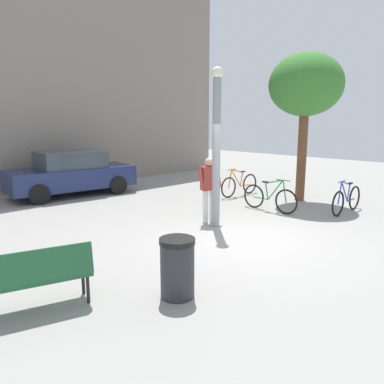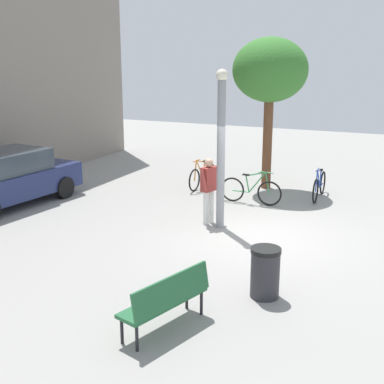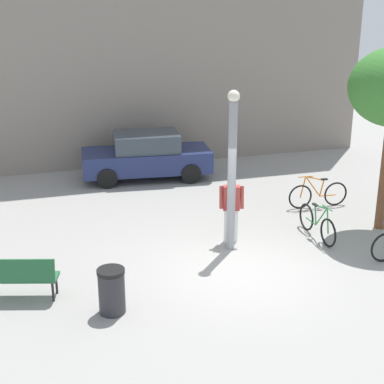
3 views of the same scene
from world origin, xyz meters
name	(u,v)px [view 1 (image 1 of 3)]	position (x,y,z in m)	size (l,w,h in m)	color
ground_plane	(244,238)	(0.00, 0.00, 0.00)	(36.00, 36.00, 0.00)	gray
building_facade	(43,70)	(0.00, 9.84, 4.46)	(16.71, 2.00, 8.93)	gray
lamppost	(216,144)	(0.25, 1.08, 2.04)	(0.28, 0.28, 3.81)	gray
person_by_lamppost	(209,185)	(0.40, 1.45, 0.97)	(0.63, 0.41, 1.67)	white
park_bench	(32,275)	(-4.67, 0.02, 0.55)	(1.67, 0.91, 0.92)	#236038
plaza_tree	(306,86)	(4.49, 1.17, 3.62)	(2.29, 2.29, 4.65)	brown
bicycle_orange	(239,185)	(3.66, 3.03, 0.38)	(1.81, 0.16, 0.97)	black
bicycle_green	(270,198)	(2.55, 1.04, 0.38)	(0.08, 1.81, 0.97)	black
bicycle_blue	(346,200)	(3.88, -0.62, 0.38)	(1.81, 0.08, 0.97)	black
parked_car_navy	(71,173)	(-0.43, 7.20, 0.77)	(4.36, 2.16, 1.55)	navy
trash_bin	(177,267)	(-2.95, -1.02, 0.46)	(0.53, 0.53, 0.90)	#2D2D33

